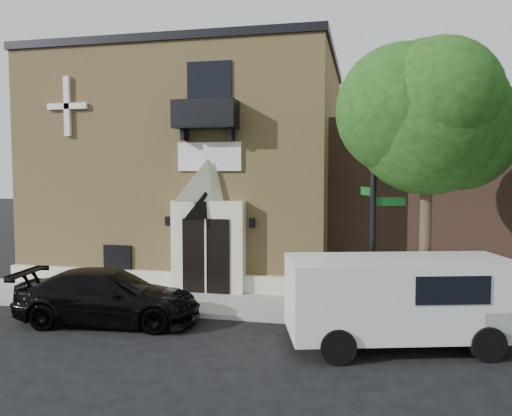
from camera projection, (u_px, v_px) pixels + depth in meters
The scene contains 11 objects.
ground at pixel (213, 319), 14.76m from camera, with size 120.00×120.00×0.00m, color black.
sidewalk at pixel (256, 305), 16.00m from camera, with size 42.00×3.00×0.15m, color gray.
church at pixel (201, 166), 22.82m from camera, with size 12.20×11.01×9.30m.
street_tree_left at pixel (430, 116), 13.41m from camera, with size 4.97×4.38×7.77m.
black_sedan at pixel (109, 296), 14.38m from camera, with size 2.15×5.28×1.53m, color black.
cargo_van at pixel (407, 298), 12.31m from camera, with size 5.81×3.53×2.22m.
street_sign at pixel (373, 205), 14.00m from camera, with size 1.25×0.99×6.53m.
fire_hydrant at pixel (393, 310), 13.82m from camera, with size 0.45×0.36×0.79m.
dumpster at pixel (425, 300), 13.89m from camera, with size 2.11×1.50×1.25m.
planter at pixel (213, 280), 17.54m from camera, with size 0.71×0.62×0.79m, color #4B592C.
pedestrian_near at pixel (486, 292), 14.23m from camera, with size 0.58×0.38×1.59m, color black.
Camera 1 is at (4.33, -13.89, 4.32)m, focal length 35.00 mm.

